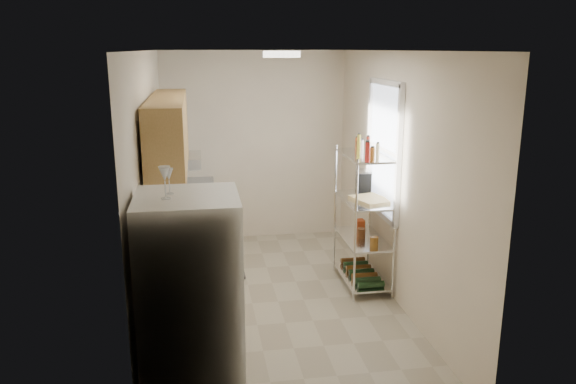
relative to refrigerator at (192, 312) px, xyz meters
name	(u,v)px	position (x,y,z in m)	size (l,w,h in m)	color
room	(278,183)	(0.87, 1.81, 0.46)	(2.52, 4.42, 2.62)	#ABA28B
counter_run	(189,252)	(-0.05, 2.24, -0.39)	(0.63, 3.51, 0.90)	tan
upper_cabinets	(169,134)	(-0.18, 1.91, 0.97)	(0.33, 2.20, 0.72)	tan
range_hood	(179,160)	(-0.13, 2.71, 0.55)	(0.50, 0.60, 0.12)	#B7BABC
window	(384,149)	(2.10, 2.16, 0.71)	(0.06, 1.00, 1.46)	white
bakers_rack	(364,191)	(1.88, 2.10, 0.27)	(0.45, 0.90, 1.73)	silver
ceiling_dome	(282,54)	(0.87, 1.51, 1.73)	(0.34, 0.34, 0.06)	white
refrigerator	(192,312)	(0.00, 0.00, 0.00)	(0.69, 0.69, 1.68)	white
wine_glass_a	(169,181)	(-0.11, 0.06, 0.93)	(0.06, 0.06, 0.18)	silver
wine_glass_b	(165,183)	(-0.13, -0.06, 0.95)	(0.08, 0.08, 0.22)	silver
rice_cooker	(181,206)	(-0.11, 2.14, 0.18)	(0.28, 0.28, 0.23)	silver
frying_pan_large	(181,199)	(-0.13, 2.75, 0.08)	(0.24, 0.24, 0.04)	black
frying_pan_small	(185,196)	(-0.08, 2.89, 0.09)	(0.23, 0.23, 0.05)	black
cutting_board	(371,199)	(1.93, 2.03, 0.19)	(0.33, 0.43, 0.03)	tan
espresso_machine	(363,181)	(1.96, 2.41, 0.30)	(0.15, 0.22, 0.25)	black
storage_bag	(360,226)	(1.90, 2.32, -0.21)	(0.09, 0.13, 0.14)	#B23D15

